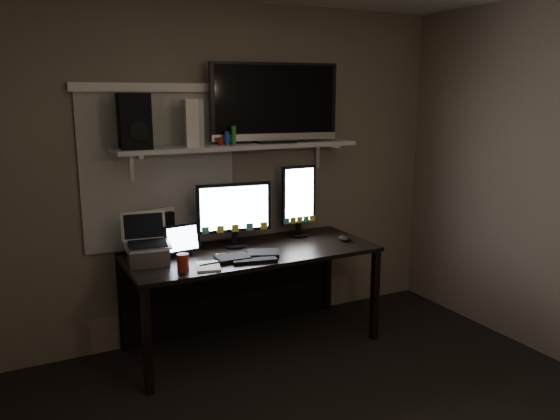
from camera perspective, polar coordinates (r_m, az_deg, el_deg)
back_wall at (r=4.18m, az=-5.14°, el=3.93°), size 3.60×0.00×3.60m
window_blinds at (r=3.99m, az=-12.43°, el=4.03°), size 1.10×0.02×1.10m
desk at (r=4.11m, az=-3.63°, el=-6.16°), size 1.80×0.75×0.73m
wall_shelf at (r=4.00m, az=-4.25°, el=6.68°), size 1.80×0.35×0.03m
monitor_landscape at (r=4.00m, az=-4.80°, el=-0.47°), size 0.56×0.13×0.49m
monitor_portrait at (r=4.27m, az=1.96°, el=0.96°), size 0.29×0.06×0.57m
keyboard at (r=3.77m, az=-3.39°, el=-4.79°), size 0.48×0.27×0.03m
mouse at (r=4.21m, az=6.75°, el=-2.99°), size 0.09×0.12×0.04m
notepad at (r=3.60m, az=-7.52°, el=-5.85°), size 0.21×0.25×0.01m
tablet at (r=3.84m, az=-10.21°, el=-3.13°), size 0.27×0.13×0.23m
file_sorter at (r=3.97m, az=-12.80°, el=-2.15°), size 0.26×0.15×0.31m
laptop at (r=3.69m, az=-13.67°, el=-3.09°), size 0.32×0.27×0.33m
cup at (r=3.53m, az=-10.10°, el=-5.43°), size 0.09×0.09×0.11m
sticky_notes at (r=3.79m, az=-4.91°, el=-4.94°), size 0.33×0.27×0.00m
tv at (r=4.09m, az=-0.59°, el=11.10°), size 0.98×0.30×0.58m
game_console at (r=3.88m, az=-9.27°, el=9.00°), size 0.15×0.28×0.32m
speaker at (r=3.75m, az=-15.00°, el=8.96°), size 0.22×0.26×0.36m
bottles at (r=3.90m, az=-5.54°, el=7.70°), size 0.21×0.10×0.13m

